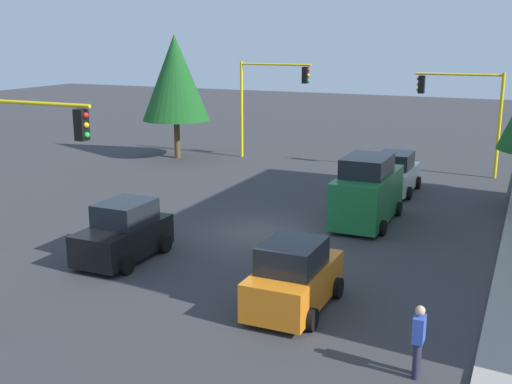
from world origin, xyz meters
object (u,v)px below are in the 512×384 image
at_px(traffic_signal_near_right, 26,148).
at_px(car_orange, 294,278).
at_px(delivery_van_green, 367,192).
at_px(car_black, 124,233).
at_px(traffic_signal_far_left, 465,103).
at_px(traffic_signal_far_right, 268,91).
at_px(tree_opposite_side, 175,78).
at_px(pedestrian_crossing, 418,339).
at_px(car_white, 395,174).

xyz_separation_m(traffic_signal_near_right, car_orange, (-0.10, 9.22, -3.00)).
bearing_deg(car_orange, traffic_signal_near_right, -89.36).
bearing_deg(delivery_van_green, car_black, -40.23).
bearing_deg(traffic_signal_far_left, traffic_signal_near_right, -29.57).
relative_size(traffic_signal_near_right, car_black, 1.50).
bearing_deg(delivery_van_green, traffic_signal_far_right, -140.39).
height_order(tree_opposite_side, car_black, tree_opposite_side).
xyz_separation_m(car_black, car_orange, (1.39, 6.67, -0.00)).
distance_m(traffic_signal_far_right, pedestrian_crossing, 25.95).
xyz_separation_m(car_orange, pedestrian_crossing, (2.28, 3.79, 0.01)).
bearing_deg(car_orange, traffic_signal_far_right, -154.98).
xyz_separation_m(delivery_van_green, car_white, (-5.59, -0.04, -0.39)).
bearing_deg(pedestrian_crossing, traffic_signal_near_right, -99.51).
distance_m(traffic_signal_near_right, pedestrian_crossing, 13.53).
distance_m(traffic_signal_far_right, car_black, 18.98).
distance_m(delivery_van_green, car_black, 9.95).
distance_m(delivery_van_green, pedestrian_crossing, 11.97).
height_order(car_orange, car_white, same).
relative_size(traffic_signal_far_right, tree_opposite_side, 0.78).
height_order(traffic_signal_far_right, car_orange, traffic_signal_far_right).
distance_m(traffic_signal_far_left, car_black, 20.72).
relative_size(tree_opposite_side, car_orange, 2.04).
relative_size(traffic_signal_far_left, car_orange, 1.51).
bearing_deg(tree_opposite_side, traffic_signal_far_right, 110.79).
relative_size(delivery_van_green, car_orange, 1.30).
height_order(traffic_signal_far_left, tree_opposite_side, tree_opposite_side).
height_order(tree_opposite_side, car_white, tree_opposite_side).
distance_m(traffic_signal_far_right, car_orange, 22.20).
bearing_deg(car_black, traffic_signal_far_left, 154.58).
bearing_deg(car_orange, tree_opposite_side, -140.88).
xyz_separation_m(traffic_signal_near_right, delivery_van_green, (-9.08, 8.97, -2.61)).
bearing_deg(car_black, car_orange, 78.23).
distance_m(car_black, pedestrian_crossing, 11.09).
bearing_deg(traffic_signal_near_right, car_white, 148.66).
bearing_deg(traffic_signal_far_right, car_orange, 25.02).
height_order(traffic_signal_near_right, tree_opposite_side, tree_opposite_side).
relative_size(traffic_signal_near_right, delivery_van_green, 1.14).
distance_m(traffic_signal_far_left, delivery_van_green, 11.49).
bearing_deg(traffic_signal_far_right, pedestrian_crossing, 30.52).
relative_size(traffic_signal_far_right, delivery_van_green, 1.23).
bearing_deg(car_white, tree_opposite_side, -103.13).
xyz_separation_m(traffic_signal_far_left, pedestrian_crossing, (22.18, 1.66, -3.03)).
height_order(traffic_signal_far_left, car_white, traffic_signal_far_left).
bearing_deg(traffic_signal_far_left, car_orange, -6.10).
xyz_separation_m(traffic_signal_far_right, pedestrian_crossing, (22.18, 13.08, -3.25)).
height_order(delivery_van_green, car_white, delivery_van_green).
distance_m(traffic_signal_far_left, traffic_signal_far_right, 11.41).
xyz_separation_m(traffic_signal_far_right, car_black, (18.51, 2.62, -3.27)).
height_order(traffic_signal_far_right, car_black, traffic_signal_far_right).
bearing_deg(car_white, pedestrian_crossing, 13.60).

